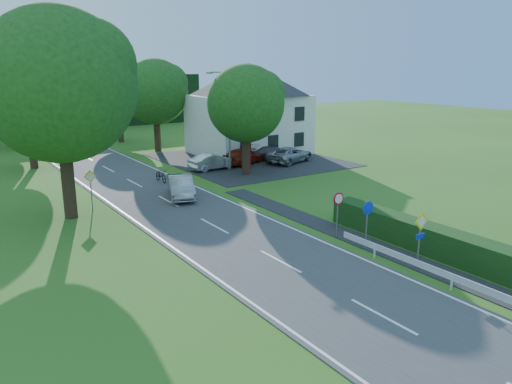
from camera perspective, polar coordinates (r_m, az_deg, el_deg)
road at (r=28.85m, az=-6.74°, el=-2.85°), size 7.00×80.00×0.04m
parking_pad at (r=45.64m, az=-0.84°, el=3.71°), size 14.00×16.00×0.04m
line_edge_left at (r=27.60m, az=-12.76°, el=-3.87°), size 0.12×80.00×0.01m
line_edge_right at (r=30.39m, az=-1.29°, el=-1.80°), size 0.12×80.00×0.01m
line_centre at (r=28.85m, az=-6.75°, el=-2.80°), size 0.12×80.00×0.01m
tree_main at (r=29.43m, az=-21.32°, el=8.15°), size 9.40×9.40×11.64m
tree_left_far at (r=45.41m, az=-24.54°, el=7.81°), size 7.00×7.00×8.58m
tree_right_far at (r=50.64m, az=-11.36°, el=9.67°), size 7.40×7.40×9.09m
tree_left_back at (r=57.32m, az=-26.12°, el=8.52°), size 6.60×6.60×8.07m
tree_right_back at (r=57.82m, az=-15.37°, el=9.25°), size 6.20×6.20×7.56m
tree_right_mid at (r=38.97m, az=-1.17°, el=8.19°), size 7.00×7.00×8.58m
treeline_right at (r=73.66m, az=-17.96°, el=9.88°), size 30.00×5.00×7.00m
house_white at (r=48.62m, az=-0.81°, el=9.59°), size 10.60×8.40×8.60m
streetlight at (r=40.42m, az=-3.25°, el=8.65°), size 2.03×0.18×8.00m
sign_priority_right at (r=22.00m, az=18.29°, el=-4.22°), size 0.78×0.09×2.59m
sign_roundabout at (r=23.88m, az=12.62°, el=-2.67°), size 0.64×0.08×2.37m
sign_speed_limit at (r=25.20m, az=9.37°, el=-1.37°), size 0.64×0.11×2.37m
sign_priority_left at (r=31.38m, az=-18.39°, el=1.13°), size 0.78×0.09×2.44m
moving_car at (r=32.98m, az=-8.60°, el=0.62°), size 2.89×4.60×1.43m
motorcycle at (r=37.58m, az=-10.80°, el=1.89°), size 0.68×1.87×0.98m
parked_car_red at (r=43.50m, az=-1.44°, el=4.17°), size 4.63×3.07×1.46m
parked_car_silver_a at (r=41.43m, az=-4.97°, el=3.51°), size 4.17×1.76×1.34m
parked_car_grey at (r=45.77m, az=1.84°, el=4.57°), size 4.63×2.56×1.27m
parked_car_silver_b at (r=44.39m, az=3.90°, el=4.29°), size 5.37×3.71×1.36m
parasol at (r=41.47m, az=-0.56°, el=4.16°), size 2.43×2.48×2.17m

